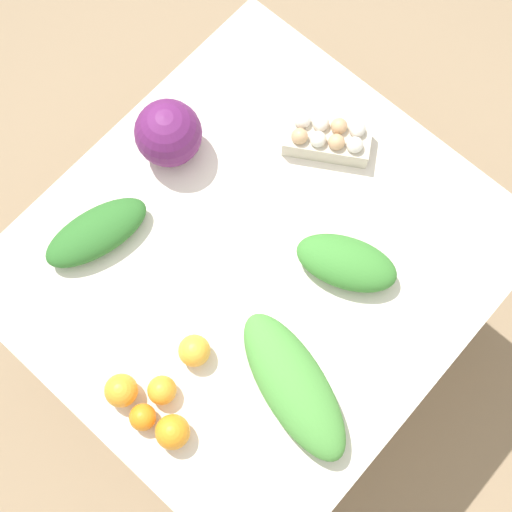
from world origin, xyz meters
name	(u,v)px	position (x,y,z in m)	size (l,w,h in m)	color
ground_plane	(256,319)	(0.00, 0.00, 0.00)	(8.00, 8.00, 0.00)	#937A5B
dining_table	(256,268)	(0.00, 0.00, 0.65)	(1.18, 1.09, 0.74)	silver
cabbage_purple	(168,133)	(-0.08, -0.38, 0.83)	(0.18, 0.18, 0.18)	#601E5B
egg_carton	(327,138)	(-0.37, -0.07, 0.79)	(0.21, 0.25, 0.09)	beige
greens_bunch_beet_tops	(294,386)	(0.19, 0.29, 0.79)	(0.40, 0.15, 0.10)	#4C933D
greens_bunch_chard	(346,263)	(-0.13, 0.19, 0.79)	(0.26, 0.14, 0.09)	#3D8433
greens_bunch_scallion	(96,232)	(0.23, -0.34, 0.78)	(0.29, 0.13, 0.08)	#2D6B28
orange_0	(173,432)	(0.46, 0.15, 0.79)	(0.08, 0.08, 0.08)	orange
orange_1	(162,390)	(0.41, 0.06, 0.78)	(0.07, 0.07, 0.07)	orange
orange_2	(121,390)	(0.47, -0.01, 0.79)	(0.08, 0.08, 0.08)	orange
orange_3	(194,351)	(0.28, 0.05, 0.78)	(0.08, 0.08, 0.08)	#F9A833
orange_4	(143,417)	(0.48, 0.07, 0.78)	(0.07, 0.07, 0.07)	orange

